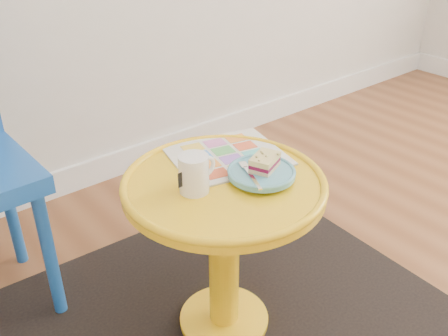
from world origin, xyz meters
TOP-DOWN VIEW (x-y plane):
  - rug at (-0.67, 0.98)m, footprint 1.35×1.16m
  - side_table at (-0.67, 0.98)m, footprint 0.53×0.53m
  - newspaper at (-0.58, 1.08)m, footprint 0.36×0.32m
  - mug at (-0.75, 0.99)m, footprint 0.11×0.08m
  - plate at (-0.59, 0.93)m, footprint 0.18×0.18m
  - cake_slice at (-0.57, 0.93)m, footprint 0.10×0.08m
  - fork at (-0.62, 0.93)m, footprint 0.07×0.14m

SIDE VIEW (x-z plane):
  - rug at x=-0.67m, z-range 0.00..0.01m
  - side_table at x=-0.67m, z-range 0.11..0.61m
  - newspaper at x=-0.58m, z-range 0.50..0.51m
  - plate at x=-0.59m, z-range 0.51..0.53m
  - fork at x=-0.62m, z-range 0.53..0.53m
  - cake_slice at x=-0.57m, z-range 0.53..0.56m
  - mug at x=-0.75m, z-range 0.51..0.60m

